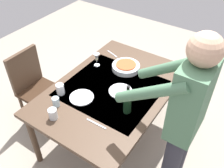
% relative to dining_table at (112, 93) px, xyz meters
% --- Properties ---
extents(ground_plane, '(6.00, 6.00, 0.00)m').
position_rel_dining_table_xyz_m(ground_plane, '(0.00, 0.00, -0.67)').
color(ground_plane, '#9E9384').
extents(dining_table, '(1.56, 1.05, 0.73)m').
position_rel_dining_table_xyz_m(dining_table, '(0.00, 0.00, 0.00)').
color(dining_table, '#4C3828').
rests_on(dining_table, ground_plane).
extents(chair_near, '(0.40, 0.40, 0.91)m').
position_rel_dining_table_xyz_m(chair_near, '(0.25, -0.91, -0.14)').
color(chair_near, '#352114').
rests_on(chair_near, ground_plane).
extents(person_server, '(0.42, 0.61, 1.69)m').
position_rel_dining_table_xyz_m(person_server, '(0.23, 0.79, 0.30)').
color(person_server, '#2D2D38').
rests_on(person_server, ground_plane).
extents(wine_bottle, '(0.07, 0.07, 0.30)m').
position_rel_dining_table_xyz_m(wine_bottle, '(0.19, 0.29, 0.18)').
color(wine_bottle, black).
rests_on(wine_bottle, dining_table).
extents(wine_glass_left, '(0.07, 0.07, 0.15)m').
position_rel_dining_table_xyz_m(wine_glass_left, '(-0.23, -0.35, 0.17)').
color(wine_glass_left, white).
rests_on(wine_glass_left, dining_table).
extents(water_cup_near_left, '(0.08, 0.08, 0.10)m').
position_rel_dining_table_xyz_m(water_cup_near_left, '(0.61, -0.20, 0.12)').
color(water_cup_near_left, silver).
rests_on(water_cup_near_left, dining_table).
extents(water_cup_near_right, '(0.07, 0.07, 0.09)m').
position_rel_dining_table_xyz_m(water_cup_near_right, '(0.49, -0.29, 0.11)').
color(water_cup_near_right, silver).
rests_on(water_cup_near_right, dining_table).
extents(water_cup_far_left, '(0.08, 0.08, 0.11)m').
position_rel_dining_table_xyz_m(water_cup_far_left, '(0.34, -0.36, 0.12)').
color(water_cup_far_left, silver).
rests_on(water_cup_far_left, dining_table).
extents(serving_bowl_pasta, '(0.30, 0.30, 0.07)m').
position_rel_dining_table_xyz_m(serving_bowl_pasta, '(-0.34, -0.05, 0.10)').
color(serving_bowl_pasta, silver).
rests_on(serving_bowl_pasta, dining_table).
extents(dinner_plate_near, '(0.23, 0.23, 0.01)m').
position_rel_dining_table_xyz_m(dinner_plate_near, '(0.28, -0.16, 0.07)').
color(dinner_plate_near, silver).
rests_on(dinner_plate_near, dining_table).
extents(dinner_plate_far, '(0.23, 0.23, 0.01)m').
position_rel_dining_table_xyz_m(dinner_plate_far, '(-0.00, 0.10, 0.07)').
color(dinner_plate_far, silver).
rests_on(dinner_plate_far, dining_table).
extents(table_knife, '(0.02, 0.20, 0.00)m').
position_rel_dining_table_xyz_m(table_knife, '(0.46, 0.15, 0.07)').
color(table_knife, silver).
rests_on(table_knife, dining_table).
extents(table_fork, '(0.07, 0.17, 0.00)m').
position_rel_dining_table_xyz_m(table_fork, '(-0.51, -0.34, 0.07)').
color(table_fork, silver).
rests_on(table_fork, dining_table).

